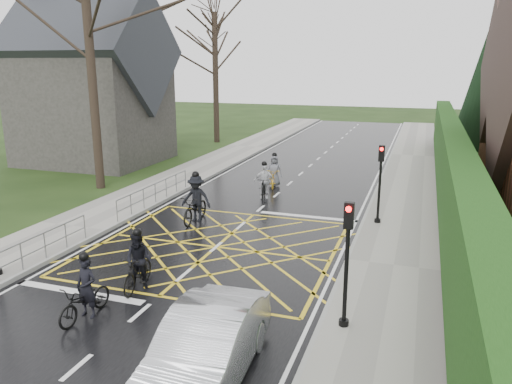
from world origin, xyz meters
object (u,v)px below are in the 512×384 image
Objects in this scene: cyclist_mid at (196,203)px; cyclist_rear at (86,297)px; cyclist_front at (264,185)px; cyclist_lead at (274,175)px; car at (205,349)px; cyclist_back at (138,266)px.

cyclist_rear is at bearing -86.19° from cyclist_mid.
cyclist_mid is 1.16× the size of cyclist_front.
car is (3.40, -16.16, 0.13)m from cyclist_lead.
car is (3.93, -1.47, 0.18)m from cyclist_rear.
cyclist_mid reaches higher than car.
cyclist_back is at bearing 133.61° from car.
car is (4.70, -9.52, -0.01)m from cyclist_mid.
cyclist_front reaches higher than cyclist_rear.
cyclist_front is at bearing 91.20° from cyclist_rear.
cyclist_back is (0.35, 1.89, 0.11)m from cyclist_rear.
car is at bearing -49.89° from cyclist_back.
cyclist_front reaches higher than cyclist_lead.
cyclist_back is 0.99× the size of cyclist_front.
cyclist_rear is at bearing 156.34° from car.
cyclist_back reaches higher than car.
cyclist_mid is at bearing -114.19° from cyclist_lead.
cyclist_front is 0.41× the size of car.
cyclist_back is 0.95× the size of cyclist_lead.
cyclist_back is at bearing -81.32° from cyclist_mid.
cyclist_lead is at bearing 77.25° from cyclist_mid.
cyclist_rear is 0.99× the size of cyclist_front.
cyclist_mid is (-0.77, 8.06, 0.19)m from cyclist_rear.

